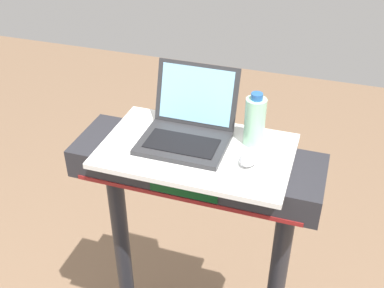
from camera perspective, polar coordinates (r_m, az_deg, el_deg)
desk_board at (r=1.67m, az=0.54°, el=-0.80°), size 0.67×0.41×0.02m
laptop at (r=1.69m, az=-0.52°, el=2.08°), size 0.31×0.30×0.24m
computer_mouse at (r=1.60m, az=6.90°, el=-1.69°), size 0.07×0.11×0.03m
water_bottle at (r=1.66m, az=7.54°, el=2.77°), size 0.07×0.07×0.20m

